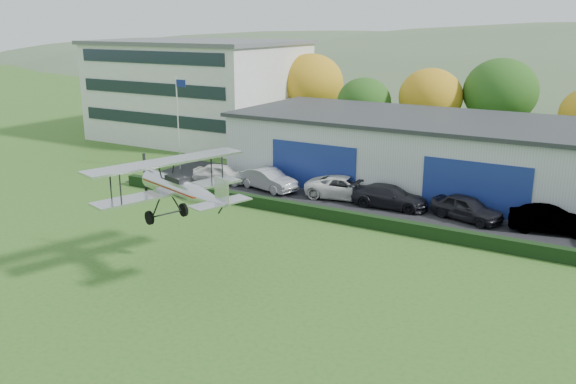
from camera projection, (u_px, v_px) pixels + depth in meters
The scene contains 15 objects.
ground at pixel (206, 341), 24.27m from camera, with size 300.00×300.00×0.00m, color #2F601E.
apron at pixel (439, 214), 40.19m from camera, with size 48.00×9.00×0.05m, color black.
hedge at pixel (415, 229), 36.11m from camera, with size 46.00×0.60×0.80m, color black.
hangar at pixel (497, 159), 44.28m from camera, with size 40.60×12.60×5.30m.
office_block at pixel (200, 90), 65.56m from camera, with size 20.60×15.60×10.40m.
flagpole at pixel (179, 114), 50.93m from camera, with size 1.05×0.10×8.00m.
tree_belt at pixel (484, 97), 55.99m from camera, with size 75.70×13.22×10.12m.
distant_hills at pixel (554, 131), 145.96m from camera, with size 430.00×196.00×56.00m.
car_0 at pixel (221, 173), 47.68m from camera, with size 1.78×4.41×1.50m, color silver.
car_1 at pixel (268, 179), 45.67m from camera, with size 1.72×4.93×1.62m, color silver.
car_2 at pixel (345, 188), 43.41m from camera, with size 2.63×5.71×1.59m, color silver.
car_3 at pixel (390, 196), 41.35m from camera, with size 2.14×5.27×1.53m, color black.
car_4 at pixel (467, 208), 38.72m from camera, with size 1.88×4.68×1.59m, color black.
car_5 at pixel (551, 220), 36.39m from camera, with size 1.67×4.78×1.57m, color gray.
biplane at pixel (179, 187), 29.61m from camera, with size 7.51×8.49×3.18m.
Camera 1 is at (13.87, -17.05, 12.34)m, focal length 37.85 mm.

